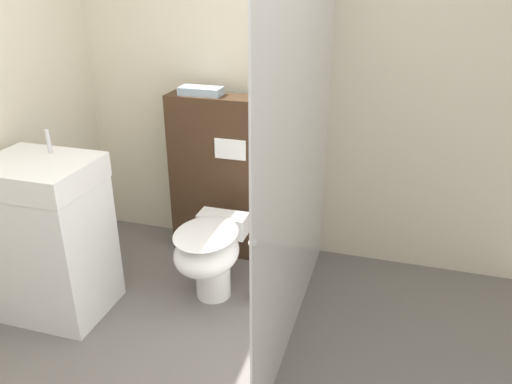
{
  "coord_description": "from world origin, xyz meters",
  "views": [
    {
      "loc": [
        0.89,
        -1.44,
        1.96
      ],
      "look_at": [
        0.13,
        1.1,
        0.77
      ],
      "focal_mm": 35.0,
      "sensor_mm": 36.0,
      "label": 1
    }
  ],
  "objects": [
    {
      "name": "wall_back",
      "position": [
        0.0,
        1.87,
        1.25
      ],
      "size": [
        8.0,
        0.06,
        2.5
      ],
      "color": "beige",
      "rests_on": "ground_plane"
    },
    {
      "name": "partition_panel",
      "position": [
        -0.18,
        1.65,
        0.59
      ],
      "size": [
        0.95,
        0.21,
        1.18
      ],
      "color": "#3D2819",
      "rests_on": "ground_plane"
    },
    {
      "name": "toilet",
      "position": [
        -0.16,
        1.05,
        0.33
      ],
      "size": [
        0.39,
        0.61,
        0.51
      ],
      "color": "white",
      "rests_on": "ground_plane"
    },
    {
      "name": "folded_towel",
      "position": [
        -0.42,
        1.64,
        1.21
      ],
      "size": [
        0.29,
        0.14,
        0.05
      ],
      "color": "#8C9EAD",
      "rests_on": "partition_panel"
    },
    {
      "name": "spare_toilet_roll",
      "position": [
        0.14,
        1.12,
        0.06
      ],
      "size": [
        0.12,
        0.12,
        0.12
      ],
      "color": "white",
      "rests_on": "ground_plane"
    },
    {
      "name": "hair_drier",
      "position": [
        0.12,
        1.66,
        1.29
      ],
      "size": [
        0.19,
        0.06,
        0.15
      ],
      "color": "#2D2D33",
      "rests_on": "partition_panel"
    },
    {
      "name": "shower_glass",
      "position": [
        0.42,
        0.95,
        1.07
      ],
      "size": [
        0.04,
        1.76,
        2.14
      ],
      "color": "silver",
      "rests_on": "ground_plane"
    },
    {
      "name": "sink_vanity",
      "position": [
        -1.03,
        0.69,
        0.5
      ],
      "size": [
        0.62,
        0.51,
        1.13
      ],
      "color": "white",
      "rests_on": "ground_plane"
    }
  ]
}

